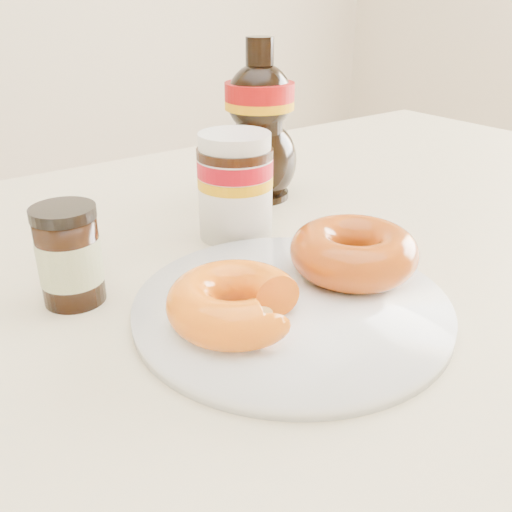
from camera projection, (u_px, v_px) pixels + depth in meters
dining_table at (289, 334)px, 0.60m from camera, size 1.40×0.90×0.75m
plate at (291, 307)px, 0.48m from camera, size 0.26×0.26×0.01m
donut_bitten at (235, 303)px, 0.43m from camera, size 0.13×0.13×0.04m
donut_whole at (354, 252)px, 0.51m from camera, size 0.15×0.15×0.04m
nutella_jar at (235, 182)px, 0.60m from camera, size 0.08×0.08×0.11m
syrup_bottle at (260, 121)px, 0.70m from camera, size 0.12×0.12×0.20m
dark_jar at (69, 256)px, 0.48m from camera, size 0.05×0.05×0.09m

